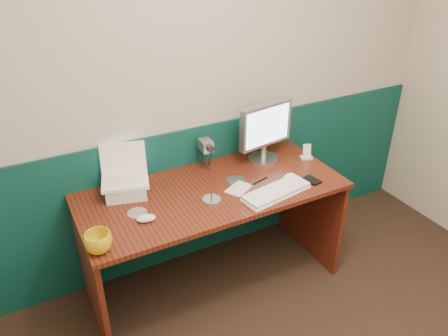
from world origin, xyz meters
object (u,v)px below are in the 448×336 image
desk (213,238)px  monitor (264,133)px  mug (98,242)px  keyboard (276,192)px  camcorder (206,153)px  laptop (123,166)px

desk → monitor: size_ratio=4.01×
desk → mug: 0.89m
desk → mug: bearing=-161.1°
keyboard → camcorder: camcorder is taller
keyboard → camcorder: bearing=106.9°
keyboard → monitor: bearing=58.9°
desk → mug: mug is taller
mug → camcorder: 0.96m
laptop → monitor: monitor is taller
desk → monitor: 0.76m
keyboard → laptop: bearing=143.5°
monitor → camcorder: monitor is taller
monitor → keyboard: (-0.16, -0.40, -0.19)m
keyboard → camcorder: size_ratio=1.92×
laptop → keyboard: (0.79, -0.40, -0.18)m
monitor → camcorder: size_ratio=1.79×
keyboard → camcorder: (-0.23, 0.47, 0.10)m
laptop → monitor: bearing=15.2°
desk → laptop: (-0.47, 0.18, 0.56)m
desk → camcorder: size_ratio=7.17×
monitor → keyboard: size_ratio=0.93×
laptop → camcorder: size_ratio=1.19×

